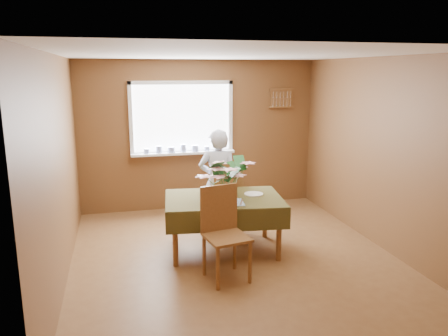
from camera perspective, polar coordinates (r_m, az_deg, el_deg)
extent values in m
plane|color=brown|center=(5.64, 1.39, -11.67)|extent=(4.50, 4.50, 0.00)
plane|color=white|center=(5.14, 1.54, 14.63)|extent=(4.50, 4.50, 0.00)
plane|color=brown|center=(7.41, -3.21, 4.28)|extent=(4.00, 0.00, 4.00)
plane|color=brown|center=(3.22, 12.33, -7.06)|extent=(4.00, 0.00, 4.00)
plane|color=brown|center=(5.10, -20.73, -0.30)|extent=(0.00, 4.50, 4.50)
plane|color=brown|center=(6.09, 19.92, 1.74)|extent=(0.00, 4.50, 4.50)
cube|color=white|center=(7.31, -5.54, 6.50)|extent=(1.60, 0.01, 1.10)
cube|color=white|center=(7.26, -5.62, 11.05)|extent=(1.72, 0.06, 0.06)
cube|color=white|center=(7.38, -5.43, 2.01)|extent=(1.72, 0.06, 0.06)
cube|color=white|center=(7.22, -12.09, 6.21)|extent=(0.06, 0.06, 1.22)
cube|color=white|center=(7.46, 0.83, 6.68)|extent=(0.06, 0.06, 1.22)
cube|color=white|center=(7.31, -5.35, 1.99)|extent=(1.72, 0.20, 0.04)
cylinder|color=white|center=(7.21, -10.08, 2.19)|extent=(0.09, 0.09, 0.08)
cylinder|color=white|center=(7.22, -8.49, 2.41)|extent=(0.11, 0.11, 0.12)
cylinder|color=white|center=(7.25, -6.91, 2.39)|extent=(0.12, 0.12, 0.09)
cylinder|color=white|center=(7.27, -5.34, 2.61)|extent=(0.10, 0.10, 0.13)
cylinder|color=white|center=(7.31, -3.77, 2.59)|extent=(0.11, 0.11, 0.10)
cylinder|color=white|center=(7.35, -2.23, 2.57)|extent=(0.09, 0.09, 0.08)
cylinder|color=white|center=(7.39, -0.70, 2.77)|extent=(0.11, 0.11, 0.12)
cube|color=brown|center=(7.73, 7.52, 9.01)|extent=(0.40, 0.03, 0.30)
cube|color=brown|center=(7.71, 7.59, 10.12)|extent=(0.44, 0.04, 0.03)
cube|color=brown|center=(7.73, 7.52, 7.89)|extent=(0.44, 0.04, 0.03)
cylinder|color=brown|center=(5.33, -6.39, -9.31)|extent=(0.07, 0.07, 0.67)
cylinder|color=brown|center=(5.48, 7.19, -8.68)|extent=(0.07, 0.07, 0.67)
cylinder|color=brown|center=(6.08, -6.50, -6.52)|extent=(0.07, 0.07, 0.67)
cylinder|color=brown|center=(6.21, 5.39, -6.06)|extent=(0.07, 0.07, 0.67)
cube|color=brown|center=(5.63, -0.02, -4.19)|extent=(1.53, 1.12, 0.04)
cube|color=#322C12|center=(5.62, -0.02, -3.95)|extent=(1.59, 1.18, 0.01)
cube|color=#322C12|center=(5.19, 0.67, -6.98)|extent=(1.47, 0.19, 0.27)
cube|color=#322C12|center=(6.14, -0.60, -3.85)|extent=(1.47, 0.19, 0.27)
cube|color=#322C12|center=(5.62, -7.58, -5.52)|extent=(0.13, 1.00, 0.27)
cube|color=#322C12|center=(5.79, 7.30, -4.97)|extent=(0.13, 1.00, 0.27)
cube|color=#47A5CA|center=(5.39, 0.29, -4.56)|extent=(0.46, 0.36, 0.01)
cylinder|color=brown|center=(6.76, 0.73, -5.30)|extent=(0.04, 0.04, 0.48)
cylinder|color=brown|center=(6.62, -2.33, -5.71)|extent=(0.04, 0.04, 0.48)
cylinder|color=brown|center=(6.43, 2.15, -6.27)|extent=(0.04, 0.04, 0.48)
cylinder|color=brown|center=(6.28, -1.05, -6.72)|extent=(0.04, 0.04, 0.48)
cube|color=brown|center=(6.44, -0.13, -3.83)|extent=(0.52, 0.52, 0.03)
cube|color=brown|center=(6.18, 0.64, -1.81)|extent=(0.45, 0.10, 0.54)
cylinder|color=brown|center=(4.79, -0.81, -13.05)|extent=(0.04, 0.04, 0.49)
cylinder|color=brown|center=(4.95, 3.40, -12.22)|extent=(0.04, 0.04, 0.49)
cylinder|color=brown|center=(5.12, -2.60, -11.33)|extent=(0.04, 0.04, 0.49)
cylinder|color=brown|center=(5.26, 1.39, -10.63)|extent=(0.04, 0.04, 0.49)
cube|color=brown|center=(4.92, 0.35, -9.05)|extent=(0.53, 0.53, 0.03)
cube|color=brown|center=(5.01, -0.67, -5.22)|extent=(0.45, 0.11, 0.54)
imported|color=white|center=(6.26, -0.79, -1.80)|extent=(0.62, 0.48, 1.52)
cylinder|color=white|center=(5.43, 0.42, -3.68)|extent=(0.11, 0.11, 0.14)
cylinder|color=#33662D|center=(5.40, 0.42, -2.52)|extent=(0.07, 0.07, 0.10)
cylinder|color=white|center=(5.76, 3.89, -3.42)|extent=(0.28, 0.28, 0.01)
cube|color=silver|center=(5.40, 2.28, -4.47)|extent=(0.11, 0.24, 0.00)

